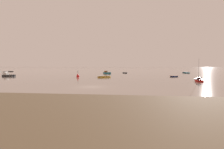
% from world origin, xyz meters
% --- Properties ---
extents(ground_plane, '(800.00, 800.00, 0.00)m').
position_xyz_m(ground_plane, '(0.00, 0.00, 0.00)').
color(ground_plane, gray).
extents(mudflat_shore, '(303.46, 17.32, 0.22)m').
position_xyz_m(mudflat_shore, '(3.08, -18.28, 0.11)').
color(mudflat_shore, brown).
rests_on(mudflat_shore, ground).
extents(rowboat_moored_0, '(2.96, 2.68, 0.47)m').
position_xyz_m(rowboat_moored_0, '(2.67, 58.45, 0.13)').
color(rowboat_moored_0, black).
rests_on(rowboat_moored_0, ground).
extents(motorboat_moored_0, '(5.04, 2.29, 1.85)m').
position_xyz_m(motorboat_moored_0, '(-36.10, 26.96, 0.28)').
color(motorboat_moored_0, black).
rests_on(motorboat_moored_0, ground).
extents(rowboat_moored_2, '(3.57, 2.84, 0.55)m').
position_xyz_m(rowboat_moored_2, '(20.52, 32.27, 0.15)').
color(rowboat_moored_2, navy).
rests_on(rowboat_moored_2, ground).
extents(rowboat_moored_4, '(2.48, 4.51, 0.68)m').
position_xyz_m(rowboat_moored_4, '(-60.54, 58.67, 0.18)').
color(rowboat_moored_4, white).
rests_on(rowboat_moored_4, ground).
extents(rowboat_moored_6, '(4.77, 3.81, 0.73)m').
position_xyz_m(rowboat_moored_6, '(-2.08, 26.08, 0.20)').
color(rowboat_moored_6, gold).
rests_on(rowboat_moored_6, ground).
extents(rowboat_moored_7, '(3.81, 3.82, 0.63)m').
position_xyz_m(rowboat_moored_7, '(32.73, 64.54, 0.17)').
color(rowboat_moored_7, '#197084').
rests_on(rowboat_moored_7, ground).
extents(rowboat_moored_8, '(3.58, 1.43, 0.55)m').
position_xyz_m(rowboat_moored_8, '(-65.72, 70.40, 0.15)').
color(rowboat_moored_8, black).
rests_on(rowboat_moored_8, ground).
extents(motorboat_moored_2, '(4.45, 4.63, 1.81)m').
position_xyz_m(motorboat_moored_2, '(-5.88, 53.98, 0.27)').
color(motorboat_moored_2, '#197084').
rests_on(motorboat_moored_2, ground).
extents(sailboat_moored_1, '(1.80, 5.08, 5.61)m').
position_xyz_m(sailboat_moored_1, '(22.71, 14.35, 0.24)').
color(sailboat_moored_1, red).
rests_on(sailboat_moored_1, ground).
extents(channel_buoy, '(0.90, 0.90, 2.30)m').
position_xyz_m(channel_buoy, '(-10.68, 26.13, 0.46)').
color(channel_buoy, red).
rests_on(channel_buoy, ground).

